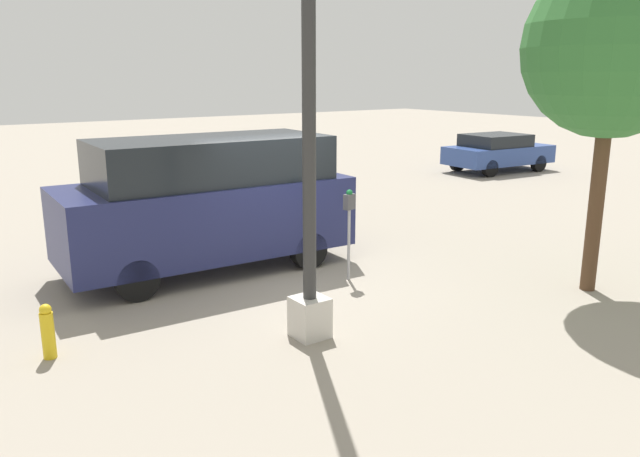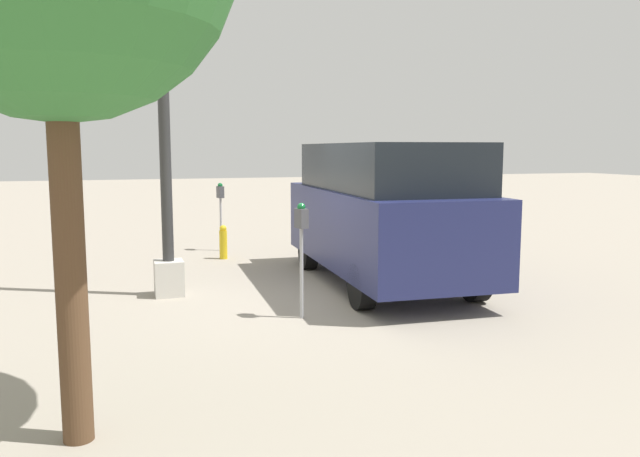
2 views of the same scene
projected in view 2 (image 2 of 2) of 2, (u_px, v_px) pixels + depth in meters
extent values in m
plane|color=gray|center=(322.00, 302.00, 9.32)|extent=(80.00, 80.00, 0.00)
cylinder|color=#9E9EA3|center=(302.00, 273.00, 8.36)|extent=(0.05, 0.05, 1.23)
cube|color=#47474C|center=(301.00, 218.00, 8.27)|extent=(0.22, 0.15, 0.26)
sphere|color=#14662D|center=(301.00, 207.00, 8.25)|extent=(0.11, 0.11, 0.11)
cylinder|color=#9E9EA3|center=(221.00, 224.00, 13.97)|extent=(0.05, 0.05, 1.19)
cube|color=#47474C|center=(220.00, 192.00, 13.88)|extent=(0.22, 0.15, 0.26)
sphere|color=#14662D|center=(220.00, 185.00, 13.86)|extent=(0.11, 0.11, 0.11)
cube|color=beige|center=(169.00, 278.00, 9.71)|extent=(0.44, 0.44, 0.55)
cylinder|color=#2D2D2D|center=(162.00, 60.00, 9.29)|extent=(0.17, 0.17, 6.09)
cube|color=navy|center=(382.00, 227.00, 10.51)|extent=(5.13, 2.28, 1.26)
cube|color=black|center=(386.00, 167.00, 10.26)|extent=(4.12, 2.07, 0.76)
cube|color=orange|center=(308.00, 237.00, 12.76)|extent=(0.09, 0.12, 0.20)
cylinder|color=black|center=(308.00, 251.00, 11.85)|extent=(0.68, 0.28, 0.67)
cylinder|color=black|center=(396.00, 248.00, 12.32)|extent=(0.68, 0.28, 0.67)
cylinder|color=black|center=(362.00, 286.00, 8.86)|extent=(0.68, 0.28, 0.67)
cylinder|color=black|center=(475.00, 279.00, 9.33)|extent=(0.68, 0.28, 0.67)
cylinder|color=#513823|center=(70.00, 261.00, 4.73)|extent=(0.24, 0.24, 2.86)
cylinder|color=gold|center=(223.00, 245.00, 12.94)|extent=(0.16, 0.16, 0.59)
sphere|color=gold|center=(223.00, 229.00, 12.90)|extent=(0.15, 0.15, 0.15)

